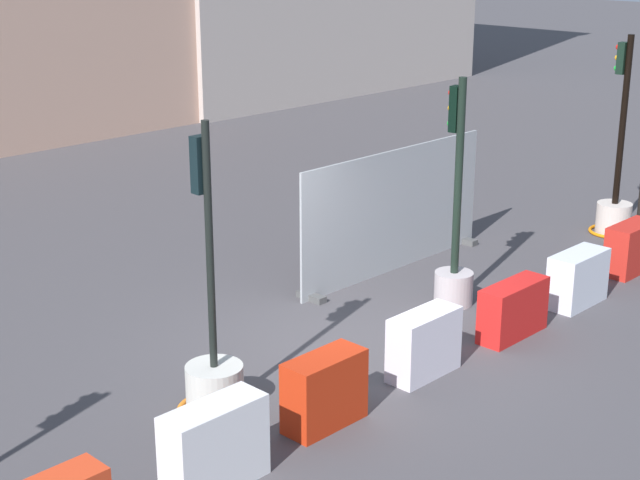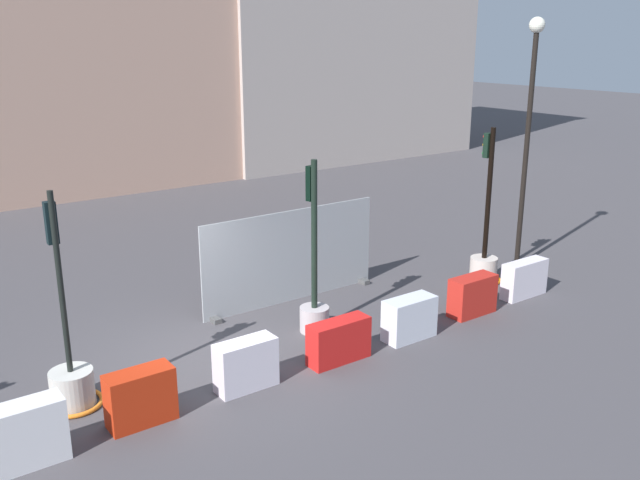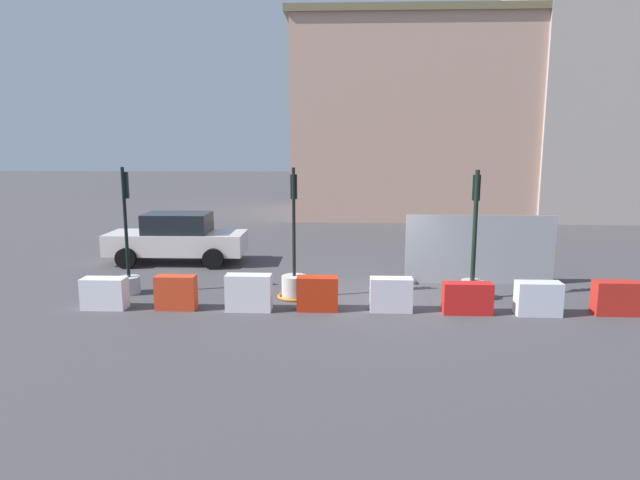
# 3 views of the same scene
# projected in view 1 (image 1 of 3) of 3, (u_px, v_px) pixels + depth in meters

# --- Properties ---
(ground_plane) EXTENTS (120.00, 120.00, 0.00)m
(ground_plane) POSITION_uv_depth(u_px,v_px,m) (353.00, 347.00, 12.96)
(ground_plane) COLOR #464346
(traffic_light_1) EXTENTS (0.90, 0.90, 3.41)m
(traffic_light_1) POSITION_uv_depth(u_px,v_px,m) (214.00, 374.00, 11.08)
(traffic_light_1) COLOR beige
(traffic_light_1) RESTS_ON ground_plane
(traffic_light_2) EXTENTS (0.57, 0.57, 3.36)m
(traffic_light_2) POSITION_uv_depth(u_px,v_px,m) (454.00, 255.00, 14.23)
(traffic_light_2) COLOR #B1A6A8
(traffic_light_2) RESTS_ON ground_plane
(traffic_light_3) EXTENTS (0.86, 0.86, 3.58)m
(traffic_light_3) POSITION_uv_depth(u_px,v_px,m) (615.00, 200.00, 17.59)
(traffic_light_3) COLOR beige
(traffic_light_3) RESTS_ON ground_plane
(construction_barrier_2) EXTENTS (1.10, 0.43, 0.90)m
(construction_barrier_2) POSITION_uv_depth(u_px,v_px,m) (215.00, 446.00, 9.61)
(construction_barrier_2) COLOR white
(construction_barrier_2) RESTS_ON ground_plane
(construction_barrier_3) EXTENTS (0.99, 0.43, 0.84)m
(construction_barrier_3) POSITION_uv_depth(u_px,v_px,m) (325.00, 391.00, 10.82)
(construction_barrier_3) COLOR red
(construction_barrier_3) RESTS_ON ground_plane
(construction_barrier_4) EXTENTS (1.01, 0.41, 0.83)m
(construction_barrier_4) POSITION_uv_depth(u_px,v_px,m) (424.00, 344.00, 12.04)
(construction_barrier_4) COLOR silver
(construction_barrier_4) RESTS_ON ground_plane
(construction_barrier_5) EXTENTS (1.16, 0.40, 0.76)m
(construction_barrier_5) POSITION_uv_depth(u_px,v_px,m) (513.00, 310.00, 13.21)
(construction_barrier_5) COLOR red
(construction_barrier_5) RESTS_ON ground_plane
(construction_barrier_6) EXTENTS (1.04, 0.46, 0.80)m
(construction_barrier_6) POSITION_uv_depth(u_px,v_px,m) (578.00, 279.00, 14.31)
(construction_barrier_6) COLOR silver
(construction_barrier_6) RESTS_ON ground_plane
(construction_barrier_7) EXTENTS (1.04, 0.43, 0.81)m
(construction_barrier_7) POSITION_uv_depth(u_px,v_px,m) (631.00, 248.00, 15.65)
(construction_barrier_7) COLOR red
(construction_barrier_7) RESTS_ON ground_plane
(site_fence_panel) EXTENTS (4.25, 0.50, 2.00)m
(site_fence_panel) POSITION_uv_depth(u_px,v_px,m) (395.00, 213.00, 15.60)
(site_fence_panel) COLOR #9DA1A5
(site_fence_panel) RESTS_ON ground_plane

